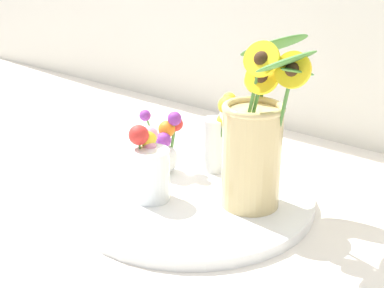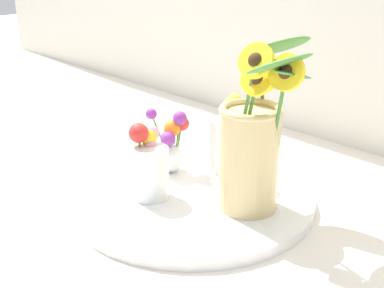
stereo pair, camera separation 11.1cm
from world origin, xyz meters
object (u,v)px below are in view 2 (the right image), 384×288
object	(u,v)px
mason_jar_sunflowers	(252,145)
vase_bulb_right	(170,145)
vase_small_back	(224,135)
serving_tray	(192,197)
vase_small_center	(149,164)

from	to	relation	value
mason_jar_sunflowers	vase_bulb_right	bearing A→B (deg)	179.30
vase_bulb_right	vase_small_back	bearing A→B (deg)	42.56
serving_tray	vase_bulb_right	distance (m)	0.14
serving_tray	vase_small_center	xyz separation A→B (m)	(-0.05, -0.07, 0.08)
serving_tray	mason_jar_sunflowers	size ratio (longest dim) A/B	1.48
mason_jar_sunflowers	vase_small_back	size ratio (longest dim) A/B	1.82
vase_small_center	vase_bulb_right	world-z (taller)	vase_small_center
mason_jar_sunflowers	vase_small_back	distance (m)	0.18
mason_jar_sunflowers	vase_bulb_right	size ratio (longest dim) A/B	2.37
vase_bulb_right	vase_small_back	size ratio (longest dim) A/B	0.77
serving_tray	vase_bulb_right	xyz separation A→B (m)	(-0.12, 0.04, 0.08)
serving_tray	mason_jar_sunflowers	xyz separation A→B (m)	(0.13, 0.04, 0.15)
vase_small_back	mason_jar_sunflowers	bearing A→B (deg)	-29.31
vase_small_center	vase_small_back	distance (m)	0.20
mason_jar_sunflowers	vase_bulb_right	world-z (taller)	mason_jar_sunflowers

